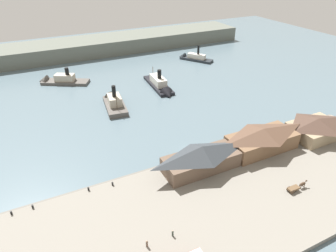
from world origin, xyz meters
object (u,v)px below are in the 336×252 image
at_px(ferry_approaching_east, 58,80).
at_px(mooring_post_center_east, 33,206).
at_px(mooring_post_west, 11,213).
at_px(ferry_moored_west, 192,58).
at_px(ferry_shed_west_terminal, 262,139).
at_px(pedestrian_near_west_shed, 147,244).
at_px(horse_cart, 297,187).
at_px(ferry_moored_east, 161,86).
at_px(mooring_post_center_west, 88,189).
at_px(ferry_mid_harbor, 114,102).
at_px(ferry_shed_central_terminal, 316,127).
at_px(mooring_post_east, 112,184).
at_px(ferry_shed_east_terminal, 201,158).
at_px(pedestrian_at_waters_edge, 173,233).

bearing_deg(ferry_approaching_east, mooring_post_center_east, -102.65).
distance_m(mooring_post_west, ferry_moored_west, 121.48).
bearing_deg(ferry_approaching_east, ferry_shed_west_terminal, -61.29).
relative_size(pedestrian_near_west_shed, ferry_approaching_east, 0.08).
relative_size(ferry_shed_west_terminal, horse_cart, 3.56).
relative_size(ferry_approaching_east, ferry_moored_east, 0.90).
height_order(ferry_shed_west_terminal, mooring_post_center_west, ferry_shed_west_terminal).
relative_size(ferry_mid_harbor, ferry_moored_east, 0.75).
bearing_deg(ferry_moored_east, ferry_shed_west_terminal, -83.33).
distance_m(ferry_moored_east, ferry_moored_west, 43.19).
relative_size(ferry_shed_central_terminal, mooring_post_west, 17.58).
bearing_deg(mooring_post_east, ferry_shed_east_terminal, -9.85).
bearing_deg(ferry_shed_east_terminal, mooring_post_center_west, 170.64).
xyz_separation_m(horse_cart, mooring_post_center_west, (-45.13, 21.94, -0.47)).
bearing_deg(mooring_post_west, mooring_post_center_east, -0.50).
xyz_separation_m(ferry_shed_west_terminal, mooring_post_west, (-66.16, 4.33, -3.00)).
xyz_separation_m(ferry_shed_west_terminal, mooring_post_center_west, (-49.19, 4.50, -3.00)).
distance_m(horse_cart, pedestrian_near_west_shed, 38.66).
bearing_deg(mooring_post_east, pedestrian_near_west_shed, -87.94).
height_order(pedestrian_at_waters_edge, ferry_approaching_east, ferry_approaching_east).
height_order(ferry_shed_west_terminal, mooring_post_center_east, ferry_shed_west_terminal).
xyz_separation_m(ferry_shed_central_terminal, pedestrian_near_west_shed, (-62.65, -14.65, -2.26)).
bearing_deg(pedestrian_at_waters_edge, ferry_shed_east_terminal, 44.31).
height_order(pedestrian_near_west_shed, ferry_moored_east, ferry_moored_east).
xyz_separation_m(ferry_mid_harbor, ferry_moored_west, (54.93, 35.28, -0.41)).
xyz_separation_m(mooring_post_center_west, mooring_post_east, (5.76, -0.75, 0.00)).
relative_size(mooring_post_west, mooring_post_center_west, 1.00).
relative_size(mooring_post_west, ferry_approaching_east, 0.04).
bearing_deg(ferry_moored_west, mooring_post_west, -139.21).
bearing_deg(ferry_moored_east, ferry_moored_west, 41.74).
xyz_separation_m(ferry_mid_harbor, ferry_moored_east, (22.70, 6.53, -0.19)).
bearing_deg(ferry_moored_east, ferry_shed_east_terminal, -104.32).
height_order(ferry_shed_central_terminal, mooring_post_east, ferry_shed_central_terminal).
bearing_deg(ferry_shed_west_terminal, mooring_post_west, 176.25).
bearing_deg(ferry_mid_harbor, ferry_moored_west, 32.71).
bearing_deg(ferry_moored_east, pedestrian_near_west_shed, -116.94).
distance_m(mooring_post_west, mooring_post_center_east, 4.36).
bearing_deg(mooring_post_west, ferry_shed_west_terminal, -3.75).
bearing_deg(mooring_post_center_east, pedestrian_at_waters_edge, -39.91).
distance_m(ferry_shed_central_terminal, pedestrian_near_west_shed, 64.38).
bearing_deg(ferry_moored_east, horse_cart, -88.13).
relative_size(pedestrian_near_west_shed, mooring_post_west, 1.94).
distance_m(mooring_post_center_west, mooring_post_center_east, 12.61).
bearing_deg(mooring_post_center_east, ferry_moored_west, 42.19).
distance_m(mooring_post_center_east, ferry_moored_east, 75.05).
bearing_deg(horse_cart, ferry_mid_harbor, 110.84).
distance_m(ferry_approaching_east, ferry_moored_west, 70.37).
bearing_deg(pedestrian_near_west_shed, ferry_moored_east, 63.06).
relative_size(ferry_shed_central_terminal, ferry_moored_west, 0.85).
height_order(mooring_post_west, mooring_post_center_east, same).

